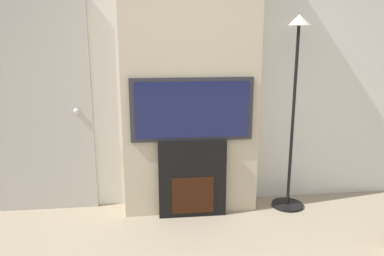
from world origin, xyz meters
name	(u,v)px	position (x,y,z in m)	size (l,w,h in m)	color
wall_back	(188,71)	(0.00, 2.03, 1.35)	(6.00, 0.06, 2.70)	silver
chimney_breast	(190,73)	(0.00, 1.84, 1.35)	(1.28, 0.31, 2.70)	beige
fireplace	(192,178)	(0.00, 1.69, 0.37)	(0.64, 0.15, 0.74)	black
television	(192,109)	(0.00, 1.68, 1.04)	(1.12, 0.07, 0.58)	#2D2D33
floor_lamp	(295,93)	(0.99, 1.75, 1.16)	(0.32, 0.32, 1.88)	black
entry_door	(41,107)	(-1.40, 1.97, 1.03)	(0.95, 0.09, 2.07)	#BCB7AD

